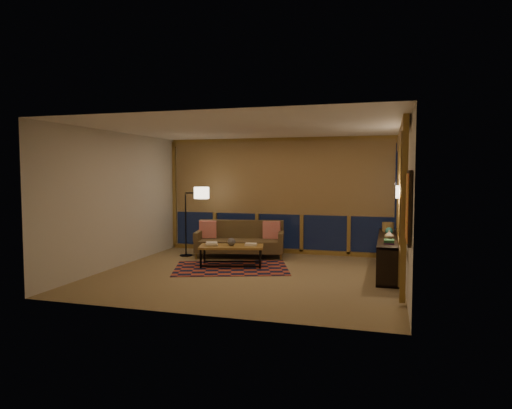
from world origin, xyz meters
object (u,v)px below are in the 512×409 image
(sofa, at_px, (240,240))
(bookshelf, at_px, (389,254))
(coffee_table, at_px, (231,256))
(floor_lamp, at_px, (186,221))

(sofa, relative_size, bookshelf, 0.73)
(coffee_table, bearing_deg, bookshelf, -6.60)
(sofa, distance_m, floor_lamp, 1.31)
(sofa, xyz_separation_m, coffee_table, (0.16, -1.01, -0.18))
(coffee_table, relative_size, bookshelf, 0.48)
(sofa, relative_size, coffee_table, 1.52)
(sofa, xyz_separation_m, bookshelf, (3.20, -0.61, -0.06))
(floor_lamp, distance_m, bookshelf, 4.48)
(floor_lamp, bearing_deg, coffee_table, -55.86)
(floor_lamp, bearing_deg, sofa, -16.81)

